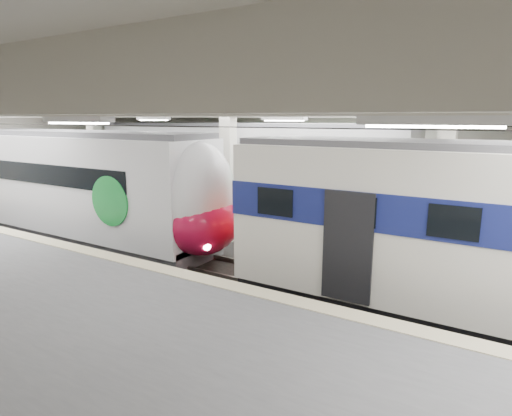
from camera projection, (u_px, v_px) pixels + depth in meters
The scene contains 4 objects.
station_hall at pixel (219, 183), 11.59m from camera, with size 36.00×24.00×5.75m.
modern_emu at pixel (99, 190), 16.89m from camera, with size 13.87×2.86×4.47m.
older_rer at pixel (510, 236), 9.74m from camera, with size 13.45×2.97×4.44m.
far_train at pixel (245, 174), 19.75m from camera, with size 15.06×3.36×4.75m.
Camera 1 is at (6.82, -11.04, 4.98)m, focal length 30.00 mm.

